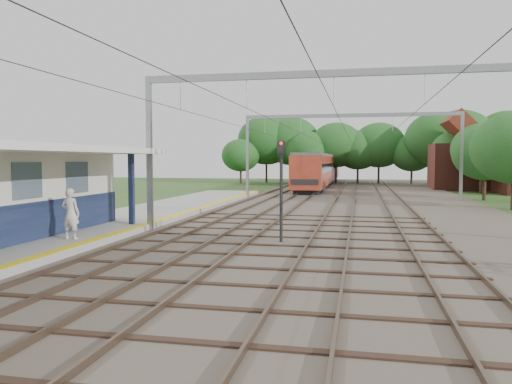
# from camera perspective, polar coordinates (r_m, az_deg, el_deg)

# --- Properties ---
(ballast_bed) EXTENTS (18.00, 90.00, 0.10)m
(ballast_bed) POSITION_cam_1_polar(r_m,az_deg,el_deg) (36.22, 11.25, -1.49)
(ballast_bed) COLOR #473D33
(ballast_bed) RESTS_ON ground
(platform) EXTENTS (5.00, 52.00, 0.35)m
(platform) POSITION_cam_1_polar(r_m,az_deg,el_deg) (23.50, -18.56, -4.09)
(platform) COLOR gray
(platform) RESTS_ON ground
(yellow_stripe) EXTENTS (0.45, 52.00, 0.01)m
(yellow_stripe) POSITION_cam_1_polar(r_m,az_deg,el_deg) (22.43, -13.59, -3.91)
(yellow_stripe) COLOR yellow
(yellow_stripe) RESTS_ON platform
(rail_tracks) EXTENTS (11.80, 88.00, 0.15)m
(rail_tracks) POSITION_cam_1_polar(r_m,az_deg,el_deg) (36.32, 7.31, -1.24)
(rail_tracks) COLOR brown
(rail_tracks) RESTS_ON ballast_bed
(catenary_system) EXTENTS (17.22, 88.00, 7.00)m
(catenary_system) POSITION_cam_1_polar(r_m,az_deg,el_deg) (31.45, 10.17, 7.71)
(catenary_system) COLOR gray
(catenary_system) RESTS_ON ground
(tree_band) EXTENTS (31.72, 30.88, 8.82)m
(tree_band) POSITION_cam_1_polar(r_m,az_deg,el_deg) (63.22, 11.41, 5.11)
(tree_band) COLOR #382619
(tree_band) RESTS_ON ground
(house_far) EXTENTS (8.00, 6.12, 8.66)m
(house_far) POSITION_cam_1_polar(r_m,az_deg,el_deg) (59.24, 23.21, 3.36)
(house_far) COLOR brown
(house_far) RESTS_ON ground
(person) EXTENTS (0.69, 0.46, 1.89)m
(person) POSITION_cam_1_polar(r_m,az_deg,el_deg) (19.71, -20.44, -2.32)
(person) COLOR beige
(person) RESTS_ON platform
(train) EXTENTS (2.93, 36.52, 3.85)m
(train) POSITION_cam_1_polar(r_m,az_deg,el_deg) (62.82, 7.40, 2.64)
(train) COLOR black
(train) RESTS_ON ballast_bed
(signal_post) EXTENTS (0.29, 0.26, 4.01)m
(signal_post) POSITION_cam_1_polar(r_m,az_deg,el_deg) (19.19, 2.90, 1.21)
(signal_post) COLOR black
(signal_post) RESTS_ON ground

